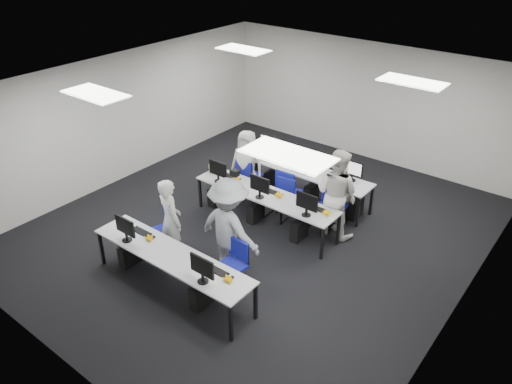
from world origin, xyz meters
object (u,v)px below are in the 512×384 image
Objects in this scene: chair_0 at (162,241)px; chair_4 at (322,216)px; student_1 at (336,193)px; student_0 at (171,220)px; chair_6 at (289,200)px; chair_7 at (334,214)px; chair_2 at (241,185)px; student_3 at (338,192)px; desk_mid at (265,196)px; chair_3 at (279,204)px; desk_front at (171,257)px; chair_1 at (232,275)px; photographer at (229,228)px; student_2 at (247,164)px; chair_5 at (250,183)px.

chair_0 is 3.26m from chair_4.
student_0 is at bearing 54.76° from student_1.
student_1 is at bearing -14.91° from chair_6.
chair_7 is at bearing 73.61° from chair_0.
chair_2 is 0.52× the size of student_3.
desk_mid is 3.32× the size of chair_3.
student_1 reaches higher than chair_2.
desk_mid is 3.70× the size of chair_4.
chair_2 is at bearing 151.47° from desk_mid.
desk_front is at bearing -116.84° from chair_7.
chair_3 is (-0.74, 2.41, 0.02)m from chair_1.
photographer is (1.34, 0.40, 0.63)m from chair_0.
desk_mid is 1.25m from chair_4.
chair_1 is at bearing -84.49° from chair_6.
chair_3 reaches higher than desk_mid.
desk_mid is 2.25m from chair_0.
desk_front is at bearing 69.89° from student_1.
student_0 reaches higher than desk_mid.
student_2 is (-2.06, 0.11, 0.51)m from chair_4.
student_2 reaches higher than chair_7.
chair_4 is 0.27m from chair_7.
photographer is at bearing 137.41° from chair_1.
desk_mid is 1.49m from chair_7.
student_3 reaches higher than chair_5.
chair_2 is 2.16m from chair_4.
student_2 is (-0.03, -0.06, 0.49)m from chair_5.
chair_5 is 1.14m from chair_6.
chair_2 is at bearing -168.59° from chair_4.
chair_7 is at bearing 23.04° from chair_2.
chair_3 is at bearing 89.25° from desk_front.
photographer is (0.36, -2.39, 0.66)m from chair_6.
student_1 reaches higher than chair_3.
student_0 is at bearing -110.99° from chair_4.
chair_4 is at bearing 17.62° from chair_2.
chair_7 is at bearing 36.68° from desk_mid.
chair_0 reaches higher than desk_mid.
chair_3 is at bearing -87.27° from student_0.
student_0 is at bearing -61.42° from chair_2.
chair_4 is at bearing -1.45° from student_1.
chair_5 is 0.56× the size of student_0.
desk_mid is 2.08m from student_0.
chair_2 is at bearing 109.81° from desk_front.
student_2 is at bearing 112.56° from chair_0.
chair_3 reaches higher than chair_1.
photographer is at bearing -144.68° from student_0.
desk_mid is 3.69× the size of chair_7.
chair_3 is at bearing -168.17° from chair_7.
desk_front is 3.62× the size of chair_6.
desk_front is at bearing -85.66° from student_2.
student_1 reaches higher than student_0.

